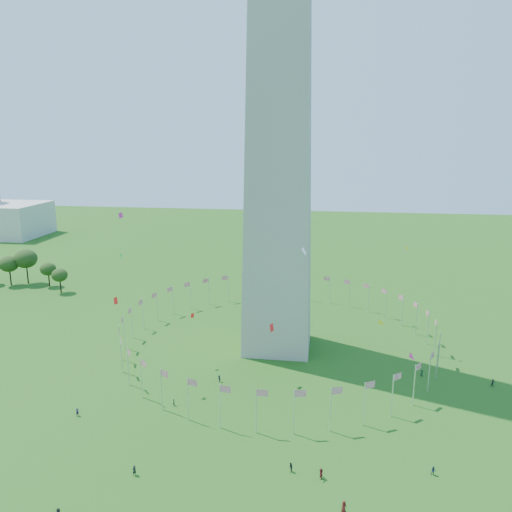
% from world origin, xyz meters
% --- Properties ---
extents(ground, '(600.00, 600.00, 0.00)m').
position_xyz_m(ground, '(0.00, 0.00, 0.00)').
color(ground, '#1C4E12').
rests_on(ground, ground).
extents(flag_ring, '(80.24, 80.24, 9.00)m').
position_xyz_m(flag_ring, '(-0.00, 50.00, 4.50)').
color(flag_ring, silver).
rests_on(flag_ring, ground).
extents(crowd, '(88.22, 74.37, 1.89)m').
position_xyz_m(crowd, '(5.29, -0.92, 0.86)').
color(crowd, '#53131E').
rests_on(crowd, ground).
extents(kites_aloft, '(106.93, 74.66, 38.97)m').
position_xyz_m(kites_aloft, '(9.53, 24.75, 20.41)').
color(kites_aloft, '#CC2699').
rests_on(kites_aloft, ground).
extents(tree_line_west, '(54.70, 15.70, 12.95)m').
position_xyz_m(tree_line_west, '(-106.24, 91.29, 5.44)').
color(tree_line_west, '#2D4E1A').
rests_on(tree_line_west, ground).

